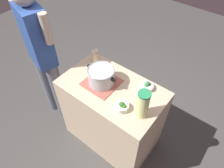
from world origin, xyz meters
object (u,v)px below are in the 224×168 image
(lemonade_pitcher, at_px, (143,104))
(person_cook, at_px, (43,57))
(mason_jar, at_px, (95,56))
(broccoli_bowl_center, at_px, (122,107))
(broccoli_bowl_front, at_px, (147,86))
(cooking_pot, at_px, (101,76))

(lemonade_pitcher, height_order, person_cook, person_cook)
(lemonade_pitcher, relative_size, mason_jar, 1.86)
(mason_jar, relative_size, broccoli_bowl_center, 1.24)
(broccoli_bowl_front, bearing_deg, cooking_pot, 28.80)
(person_cook, bearing_deg, lemonade_pitcher, -177.62)
(mason_jar, xyz_separation_m, broccoli_bowl_front, (-0.64, -0.01, -0.05))
(broccoli_bowl_front, height_order, person_cook, person_cook)
(lemonade_pitcher, relative_size, person_cook, 0.16)
(person_cook, bearing_deg, broccoli_bowl_front, -163.06)
(cooking_pot, xyz_separation_m, mason_jar, (0.25, -0.20, -0.02))
(person_cook, bearing_deg, mason_jar, -145.26)
(lemonade_pitcher, xyz_separation_m, broccoli_bowl_center, (0.16, 0.06, -0.11))
(cooking_pot, relative_size, lemonade_pitcher, 1.18)
(broccoli_bowl_front, distance_m, broccoli_bowl_center, 0.34)
(cooking_pot, height_order, mason_jar, cooking_pot)
(broccoli_bowl_front, bearing_deg, mason_jar, 1.11)
(lemonade_pitcher, xyz_separation_m, mason_jar, (0.76, -0.27, -0.06))
(cooking_pot, xyz_separation_m, broccoli_bowl_front, (-0.38, -0.21, -0.07))
(broccoli_bowl_center, bearing_deg, broccoli_bowl_front, -97.26)
(broccoli_bowl_front, xyz_separation_m, broccoli_bowl_center, (0.04, 0.34, 0.01))
(cooking_pot, distance_m, broccoli_bowl_front, 0.44)
(mason_jar, xyz_separation_m, broccoli_bowl_center, (-0.59, 0.33, -0.04))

